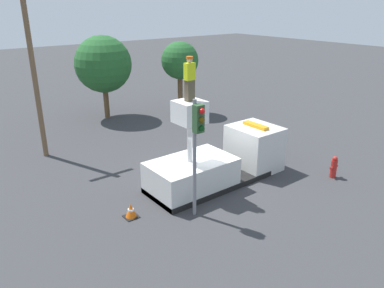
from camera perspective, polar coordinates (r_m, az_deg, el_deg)
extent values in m
plane|color=#38383A|center=(17.03, 2.62, -6.07)|extent=(120.00, 120.00, 0.00)
cube|color=black|center=(16.97, 2.63, -5.71)|extent=(5.70, 2.34, 0.24)
cube|color=silver|center=(16.14, -0.08, -4.85)|extent=(3.68, 2.28, 1.41)
cube|color=silver|center=(18.41, 9.46, -0.56)|extent=(2.02, 2.28, 2.13)
cube|color=black|center=(18.99, 11.65, 1.33)|extent=(0.03, 1.94, 0.85)
cube|color=orange|center=(18.03, 9.68, 2.80)|extent=(0.36, 1.37, 0.14)
cylinder|color=silver|center=(15.46, -0.35, 0.43)|extent=(0.22, 0.22, 1.81)
cube|color=white|center=(15.07, -0.36, 4.91)|extent=(1.12, 1.12, 0.90)
cube|color=brown|center=(14.85, -0.36, 8.14)|extent=(0.34, 0.26, 0.84)
cube|color=#D1E519|center=(14.70, -0.37, 10.99)|extent=(0.40, 0.26, 0.66)
sphere|color=beige|center=(14.63, -0.38, 12.71)|extent=(0.23, 0.23, 0.23)
cylinder|color=orange|center=(14.62, -0.38, 13.04)|extent=(0.26, 0.26, 0.09)
cylinder|color=gray|center=(13.72, 0.39, -2.45)|extent=(0.14, 0.14, 4.57)
cube|color=#2D512D|center=(13.00, 0.98, 3.88)|extent=(0.34, 0.28, 1.00)
sphere|color=red|center=(12.77, 1.51, 5.02)|extent=(0.22, 0.22, 0.22)
sphere|color=#503C07|center=(12.86, 1.49, 3.69)|extent=(0.22, 0.22, 0.22)
sphere|color=#083710|center=(12.95, 1.48, 2.38)|extent=(0.22, 0.22, 0.22)
cylinder|color=#B2231E|center=(18.64, 20.76, -3.55)|extent=(0.29, 0.29, 0.86)
sphere|color=#B2231E|center=(18.45, 20.96, -2.12)|extent=(0.24, 0.24, 0.24)
cylinder|color=#B2231E|center=(18.44, 20.46, -3.47)|extent=(0.12, 0.11, 0.11)
cylinder|color=#B2231E|center=(18.77, 21.13, -3.14)|extent=(0.12, 0.11, 0.11)
cube|color=black|center=(14.76, -9.25, -10.86)|extent=(0.53, 0.53, 0.03)
cone|color=orange|center=(14.63, -9.31, -9.97)|extent=(0.44, 0.44, 0.57)
cylinder|color=white|center=(14.61, -9.31, -9.87)|extent=(0.23, 0.23, 0.08)
cylinder|color=brown|center=(27.30, -1.80, 7.68)|extent=(0.36, 0.36, 2.93)
sphere|color=#235B28|center=(26.85, -1.86, 12.63)|extent=(2.62, 2.62, 2.62)
cylinder|color=brown|center=(26.95, -12.93, 6.42)|extent=(0.36, 0.36, 2.41)
sphere|color=#235B28|center=(26.45, -13.38, 11.76)|extent=(3.82, 3.82, 3.82)
cylinder|color=brown|center=(20.35, -22.93, 9.77)|extent=(0.26, 0.26, 8.70)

